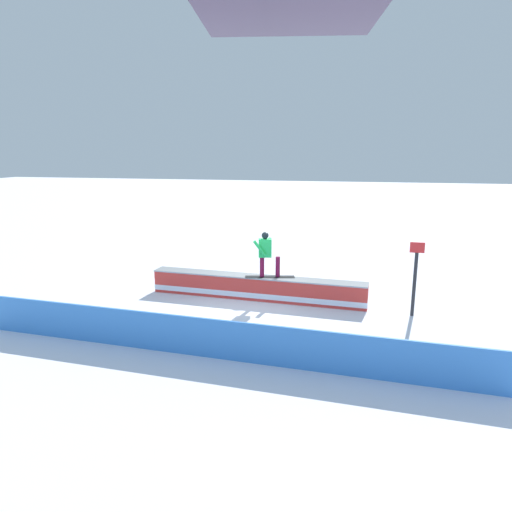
# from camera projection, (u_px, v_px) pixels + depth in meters

# --- Properties ---
(ground_plane) EXTENTS (120.00, 120.00, 0.00)m
(ground_plane) POSITION_uv_depth(u_px,v_px,m) (256.00, 299.00, 14.76)
(ground_plane) COLOR white
(grind_box) EXTENTS (7.05, 0.98, 0.77)m
(grind_box) POSITION_uv_depth(u_px,v_px,m) (256.00, 288.00, 14.68)
(grind_box) COLOR red
(grind_box) RESTS_ON ground_plane
(snowboarder) EXTENTS (1.59, 0.64, 1.46)m
(snowboarder) POSITION_uv_depth(u_px,v_px,m) (266.00, 253.00, 14.29)
(snowboarder) COLOR black
(snowboarder) RESTS_ON grind_box
(safety_fence) EXTENTS (12.62, 0.76, 0.95)m
(safety_fence) POSITION_uv_depth(u_px,v_px,m) (213.00, 339.00, 10.44)
(safety_fence) COLOR #3C84E2
(safety_fence) RESTS_ON ground_plane
(trail_marker) EXTENTS (0.40, 0.10, 2.18)m
(trail_marker) POSITION_uv_depth(u_px,v_px,m) (415.00, 277.00, 13.00)
(trail_marker) COLOR #262628
(trail_marker) RESTS_ON ground_plane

